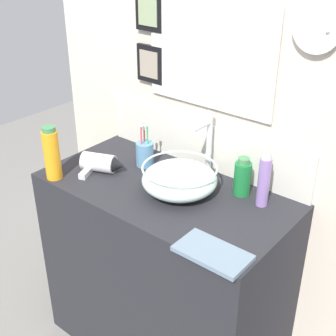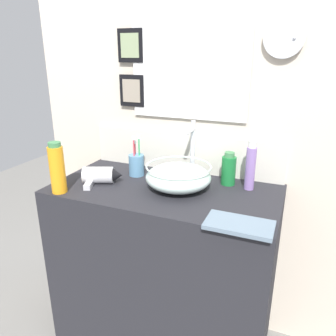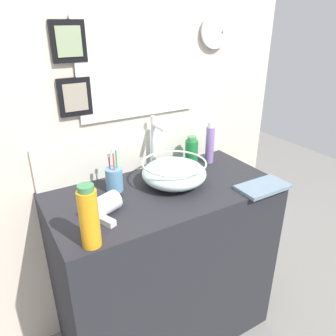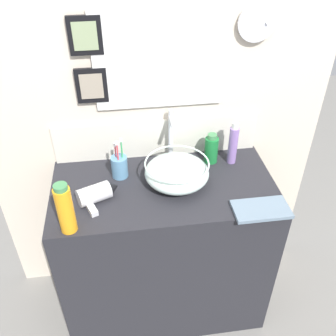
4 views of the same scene
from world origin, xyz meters
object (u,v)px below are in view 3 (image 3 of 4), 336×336
(hair_drier, at_px, (106,205))
(spray_bottle, at_px, (210,144))
(faucet, at_px, (155,140))
(hand_towel, at_px, (263,187))
(toothbrush_cup, at_px, (114,179))
(glass_bowl_sink, at_px, (174,173))
(lotion_bottle, at_px, (89,217))
(soap_dispenser, at_px, (191,152))

(hair_drier, xyz_separation_m, spray_bottle, (0.66, 0.20, 0.07))
(faucet, distance_m, spray_bottle, 0.31)
(faucet, bearing_deg, hair_drier, -144.49)
(faucet, distance_m, hand_towel, 0.55)
(hair_drier, xyz_separation_m, toothbrush_cup, (0.10, 0.16, 0.02))
(toothbrush_cup, bearing_deg, glass_bowl_sink, -18.41)
(glass_bowl_sink, height_order, lotion_bottle, lotion_bottle)
(lotion_bottle, xyz_separation_m, hand_towel, (0.80, -0.00, -0.10))
(glass_bowl_sink, distance_m, soap_dispenser, 0.24)
(hair_drier, bearing_deg, spray_bottle, 16.88)
(glass_bowl_sink, distance_m, lotion_bottle, 0.53)
(toothbrush_cup, xyz_separation_m, hand_towel, (0.58, -0.33, -0.05))
(faucet, bearing_deg, spray_bottle, -11.13)
(toothbrush_cup, height_order, hand_towel, toothbrush_cup)
(glass_bowl_sink, bearing_deg, faucet, 90.00)
(soap_dispenser, relative_size, spray_bottle, 0.70)
(faucet, distance_m, hair_drier, 0.46)
(hair_drier, relative_size, hand_towel, 0.82)
(lotion_bottle, bearing_deg, glass_bowl_sink, 26.58)
(hair_drier, distance_m, lotion_bottle, 0.21)
(faucet, bearing_deg, hand_towel, -52.50)
(lotion_bottle, height_order, spray_bottle, lotion_bottle)
(hair_drier, bearing_deg, lotion_bottle, -124.98)
(glass_bowl_sink, relative_size, toothbrush_cup, 1.42)
(spray_bottle, bearing_deg, toothbrush_cup, -176.09)
(glass_bowl_sink, distance_m, toothbrush_cup, 0.27)
(lotion_bottle, bearing_deg, hand_towel, -0.27)
(hair_drier, xyz_separation_m, soap_dispenser, (0.55, 0.22, 0.03))
(faucet, xyz_separation_m, hair_drier, (-0.36, -0.26, -0.12))
(soap_dispenser, relative_size, lotion_bottle, 0.68)
(spray_bottle, bearing_deg, glass_bowl_sink, -157.29)
(faucet, xyz_separation_m, hand_towel, (0.32, -0.42, -0.15))
(soap_dispenser, distance_m, spray_bottle, 0.11)
(hand_towel, bearing_deg, toothbrush_cup, 150.71)
(faucet, xyz_separation_m, spray_bottle, (0.30, -0.06, -0.05))
(hair_drier, relative_size, spray_bottle, 0.88)
(faucet, height_order, soap_dispenser, faucet)
(glass_bowl_sink, bearing_deg, toothbrush_cup, 161.59)
(faucet, bearing_deg, glass_bowl_sink, -90.00)
(glass_bowl_sink, xyz_separation_m, soap_dispenser, (0.19, 0.14, 0.01))
(toothbrush_cup, relative_size, lotion_bottle, 0.91)
(spray_bottle, bearing_deg, soap_dispenser, 168.43)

